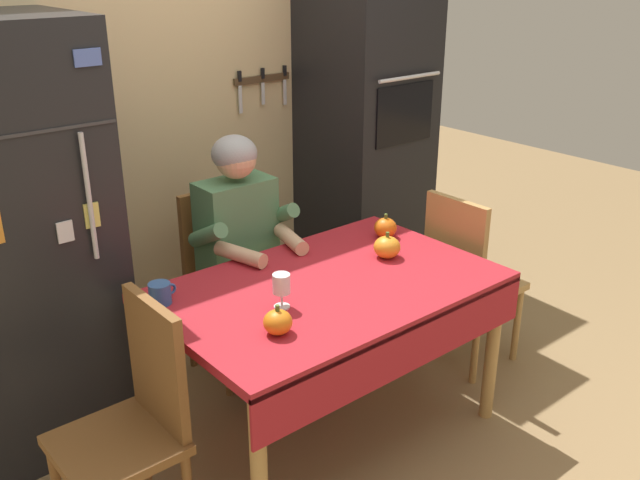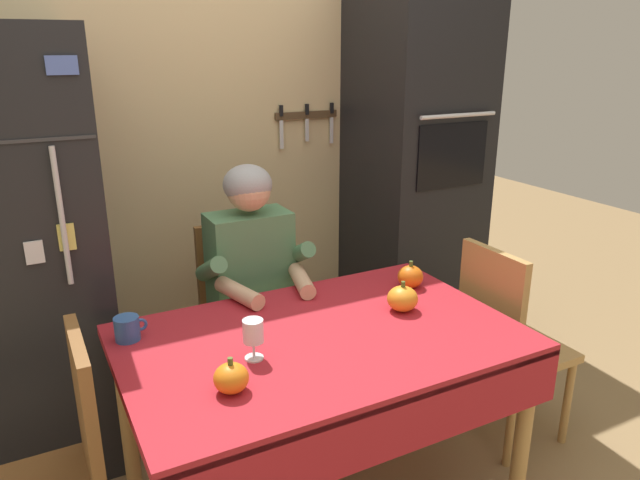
{
  "view_description": "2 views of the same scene",
  "coord_description": "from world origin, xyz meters",
  "px_view_note": "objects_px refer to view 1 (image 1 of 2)",
  "views": [
    {
      "loc": [
        -1.7,
        -1.88,
        2.01
      ],
      "look_at": [
        0.04,
        0.19,
        0.89
      ],
      "focal_mm": 39.34,
      "sensor_mm": 36.0,
      "label": 1
    },
    {
      "loc": [
        -0.88,
        -1.57,
        1.72
      ],
      "look_at": [
        0.1,
        0.3,
        1.02
      ],
      "focal_mm": 33.09,
      "sensor_mm": 36.0,
      "label": 2
    }
  ],
  "objects_px": {
    "coffee_mug": "(160,293)",
    "pumpkin_large": "(385,228)",
    "pumpkin_small": "(278,322)",
    "wine_glass": "(281,285)",
    "dining_table": "(332,303)",
    "wall_oven": "(365,131)",
    "chair_behind_person": "(226,274)",
    "seated_person": "(245,243)",
    "refrigerator": "(17,243)",
    "chair_right_side": "(465,274)",
    "chair_left_side": "(135,417)",
    "pumpkin_medium": "(387,247)"
  },
  "relations": [
    {
      "from": "coffee_mug",
      "to": "pumpkin_large",
      "type": "height_order",
      "value": "pumpkin_large"
    },
    {
      "from": "wall_oven",
      "to": "seated_person",
      "type": "xyz_separation_m",
      "value": [
        -1.07,
        -0.32,
        -0.31
      ]
    },
    {
      "from": "pumpkin_medium",
      "to": "pumpkin_small",
      "type": "bearing_deg",
      "value": -163.49
    },
    {
      "from": "wall_oven",
      "to": "coffee_mug",
      "type": "height_order",
      "value": "wall_oven"
    },
    {
      "from": "chair_behind_person",
      "to": "pumpkin_medium",
      "type": "bearing_deg",
      "value": -62.1
    },
    {
      "from": "dining_table",
      "to": "coffee_mug",
      "type": "distance_m",
      "value": 0.7
    },
    {
      "from": "dining_table",
      "to": "seated_person",
      "type": "xyz_separation_m",
      "value": [
        -0.02,
        0.6,
        0.08
      ]
    },
    {
      "from": "dining_table",
      "to": "pumpkin_small",
      "type": "distance_m",
      "value": 0.46
    },
    {
      "from": "wall_oven",
      "to": "dining_table",
      "type": "height_order",
      "value": "wall_oven"
    },
    {
      "from": "wall_oven",
      "to": "chair_behind_person",
      "type": "xyz_separation_m",
      "value": [
        -1.07,
        -0.13,
        -0.54
      ]
    },
    {
      "from": "dining_table",
      "to": "pumpkin_large",
      "type": "height_order",
      "value": "pumpkin_large"
    },
    {
      "from": "refrigerator",
      "to": "chair_behind_person",
      "type": "distance_m",
      "value": 1.01
    },
    {
      "from": "chair_right_side",
      "to": "pumpkin_large",
      "type": "relative_size",
      "value": 7.9
    },
    {
      "from": "chair_right_side",
      "to": "pumpkin_large",
      "type": "xyz_separation_m",
      "value": [
        -0.36,
        0.21,
        0.28
      ]
    },
    {
      "from": "chair_behind_person",
      "to": "coffee_mug",
      "type": "relative_size",
      "value": 8.13
    },
    {
      "from": "refrigerator",
      "to": "chair_left_side",
      "type": "bearing_deg",
      "value": -86.8
    },
    {
      "from": "chair_left_side",
      "to": "chair_behind_person",
      "type": "bearing_deg",
      "value": 41.82
    },
    {
      "from": "chair_right_side",
      "to": "pumpkin_small",
      "type": "height_order",
      "value": "chair_right_side"
    },
    {
      "from": "chair_behind_person",
      "to": "pumpkin_large",
      "type": "bearing_deg",
      "value": -45.3
    },
    {
      "from": "wall_oven",
      "to": "seated_person",
      "type": "relative_size",
      "value": 1.69
    },
    {
      "from": "chair_behind_person",
      "to": "chair_left_side",
      "type": "bearing_deg",
      "value": -138.18
    },
    {
      "from": "dining_table",
      "to": "pumpkin_small",
      "type": "bearing_deg",
      "value": -156.64
    },
    {
      "from": "dining_table",
      "to": "coffee_mug",
      "type": "relative_size",
      "value": 12.23
    },
    {
      "from": "chair_behind_person",
      "to": "pumpkin_small",
      "type": "xyz_separation_m",
      "value": [
        -0.39,
        -0.97,
        0.27
      ]
    },
    {
      "from": "seated_person",
      "to": "chair_left_side",
      "type": "height_order",
      "value": "seated_person"
    },
    {
      "from": "chair_right_side",
      "to": "refrigerator",
      "type": "bearing_deg",
      "value": 154.91
    },
    {
      "from": "refrigerator",
      "to": "dining_table",
      "type": "bearing_deg",
      "value": -42.91
    },
    {
      "from": "seated_person",
      "to": "pumpkin_small",
      "type": "relative_size",
      "value": 11.01
    },
    {
      "from": "dining_table",
      "to": "wall_oven",
      "type": "bearing_deg",
      "value": 41.31
    },
    {
      "from": "chair_left_side",
      "to": "wine_glass",
      "type": "relative_size",
      "value": 6.64
    },
    {
      "from": "pumpkin_small",
      "to": "coffee_mug",
      "type": "bearing_deg",
      "value": 113.69
    },
    {
      "from": "chair_left_side",
      "to": "refrigerator",
      "type": "bearing_deg",
      "value": 93.2
    },
    {
      "from": "pumpkin_medium",
      "to": "pumpkin_small",
      "type": "relative_size",
      "value": 1.07
    },
    {
      "from": "wall_oven",
      "to": "chair_left_side",
      "type": "height_order",
      "value": "wall_oven"
    },
    {
      "from": "wine_glass",
      "to": "pumpkin_medium",
      "type": "bearing_deg",
      "value": 7.11
    },
    {
      "from": "refrigerator",
      "to": "dining_table",
      "type": "distance_m",
      "value": 1.32
    },
    {
      "from": "seated_person",
      "to": "wine_glass",
      "type": "xyz_separation_m",
      "value": [
        -0.26,
        -0.63,
        0.1
      ]
    },
    {
      "from": "refrigerator",
      "to": "pumpkin_medium",
      "type": "bearing_deg",
      "value": -32.02
    },
    {
      "from": "chair_right_side",
      "to": "chair_left_side",
      "type": "relative_size",
      "value": 1.0
    },
    {
      "from": "refrigerator",
      "to": "chair_behind_person",
      "type": "height_order",
      "value": "refrigerator"
    },
    {
      "from": "chair_behind_person",
      "to": "seated_person",
      "type": "xyz_separation_m",
      "value": [
        0.0,
        -0.19,
        0.23
      ]
    },
    {
      "from": "refrigerator",
      "to": "chair_right_side",
      "type": "bearing_deg",
      "value": -25.09
    },
    {
      "from": "chair_right_side",
      "to": "pumpkin_medium",
      "type": "height_order",
      "value": "chair_right_side"
    },
    {
      "from": "pumpkin_small",
      "to": "wine_glass",
      "type": "bearing_deg",
      "value": 48.95
    },
    {
      "from": "pumpkin_small",
      "to": "chair_behind_person",
      "type": "bearing_deg",
      "value": 68.09
    },
    {
      "from": "wall_oven",
      "to": "pumpkin_medium",
      "type": "xyz_separation_m",
      "value": [
        -0.68,
        -0.87,
        -0.26
      ]
    },
    {
      "from": "wall_oven",
      "to": "pumpkin_large",
      "type": "distance_m",
      "value": 0.9
    },
    {
      "from": "wall_oven",
      "to": "pumpkin_large",
      "type": "bearing_deg",
      "value": -126.51
    },
    {
      "from": "chair_behind_person",
      "to": "chair_right_side",
      "type": "bearing_deg",
      "value": -40.23
    },
    {
      "from": "chair_left_side",
      "to": "coffee_mug",
      "type": "distance_m",
      "value": 0.5
    }
  ]
}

